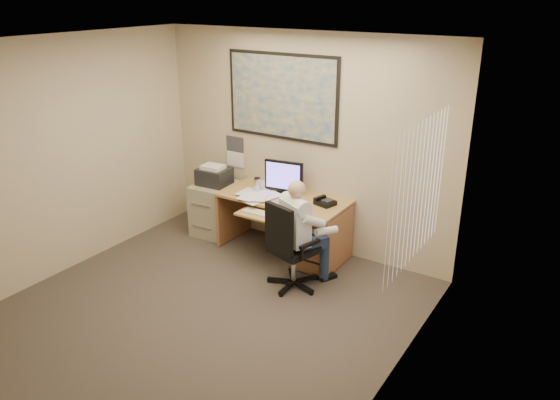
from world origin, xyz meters
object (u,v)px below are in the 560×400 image
Objects in this scene: filing_cabinet at (216,204)px; person at (295,234)px; office_chair at (293,263)px; desk at (307,224)px.

person is (1.64, -0.63, 0.21)m from filing_cabinet.
office_chair is 0.33m from person.
office_chair is 0.82× the size of person.
desk reaches higher than office_chair.
desk is 1.56× the size of office_chair.
person reaches higher than office_chair.
person is at bearing 115.76° from office_chair.
desk is 1.42m from filing_cabinet.
person is (-0.01, 0.08, 0.32)m from office_chair.
office_chair is at bearing -72.05° from desk.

